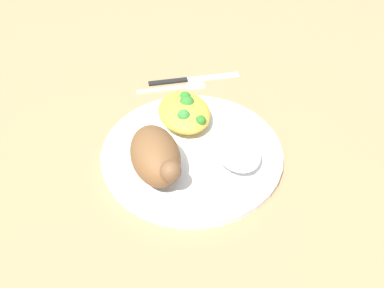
# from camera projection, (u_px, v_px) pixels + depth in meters

# --- Properties ---
(ground_plane) EXTENTS (2.00, 2.00, 0.00)m
(ground_plane) POSITION_uv_depth(u_px,v_px,m) (192.00, 155.00, 0.66)
(ground_plane) COLOR #9C7951
(plate) EXTENTS (0.30, 0.30, 0.02)m
(plate) POSITION_uv_depth(u_px,v_px,m) (192.00, 152.00, 0.66)
(plate) COLOR white
(plate) RESTS_ON ground_plane
(roasted_chicken) EXTENTS (0.12, 0.07, 0.07)m
(roasted_chicken) POSITION_uv_depth(u_px,v_px,m) (156.00, 156.00, 0.59)
(roasted_chicken) COLOR brown
(roasted_chicken) RESTS_ON plate
(rice_pile) EXTENTS (0.10, 0.07, 0.03)m
(rice_pile) POSITION_uv_depth(u_px,v_px,m) (237.00, 150.00, 0.63)
(rice_pile) COLOR silver
(rice_pile) RESTS_ON plate
(mac_cheese_with_broccoli) EXTENTS (0.11, 0.09, 0.04)m
(mac_cheese_with_broccoli) POSITION_uv_depth(u_px,v_px,m) (185.00, 111.00, 0.69)
(mac_cheese_with_broccoli) COLOR gold
(mac_cheese_with_broccoli) RESTS_ON plate
(fork) EXTENTS (0.03, 0.14, 0.01)m
(fork) POSITION_uv_depth(u_px,v_px,m) (174.00, 88.00, 0.80)
(fork) COLOR silver
(fork) RESTS_ON ground_plane
(knife) EXTENTS (0.03, 0.19, 0.01)m
(knife) POSITION_uv_depth(u_px,v_px,m) (187.00, 79.00, 0.82)
(knife) COLOR black
(knife) RESTS_ON ground_plane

